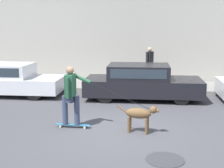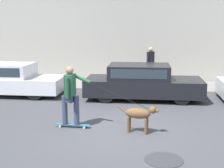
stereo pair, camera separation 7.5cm
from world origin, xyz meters
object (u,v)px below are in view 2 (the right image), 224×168
Objects in this scene: parked_car_1 at (142,82)px; dog at (139,114)px; parked_car_0 at (6,80)px; pedestrian_with_bag at (150,64)px; skateboarder at (71,93)px.

parked_car_1 is 3.82m from dog.
pedestrian_with_bag reaches higher than parked_car_0.
dog is (5.43, -3.82, -0.12)m from parked_car_0.
parked_car_1 is (5.36, 0.00, 0.02)m from parked_car_0.
pedestrian_with_bag is at bearing 82.66° from parked_car_1.
dog is at bearing -36.30° from parked_car_0.
parked_car_0 is 6.13m from pedestrian_with_bag.
skateboarder reaches higher than dog.
parked_car_0 is 5.36m from parked_car_1.
dog is 0.66× the size of pedestrian_with_bag.
pedestrian_with_bag reaches higher than parked_car_1.
skateboarder is 6.40m from pedestrian_with_bag.
dog is at bearing -90.26° from parked_car_1.
parked_car_0 is 1.71× the size of skateboarder.
dog is at bearing -4.17° from skateboarder.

